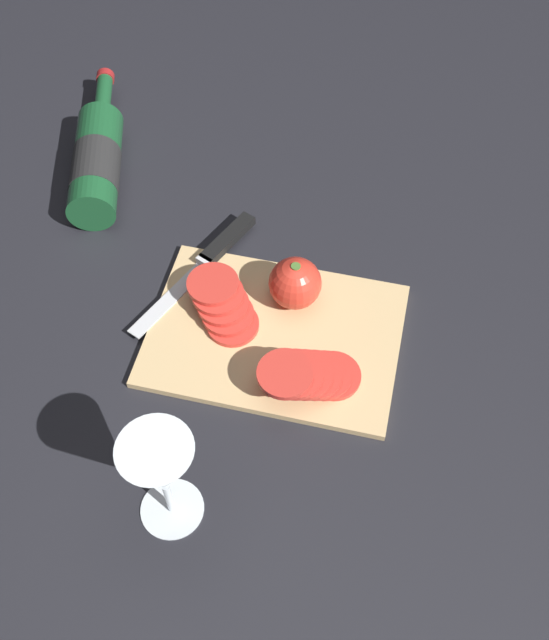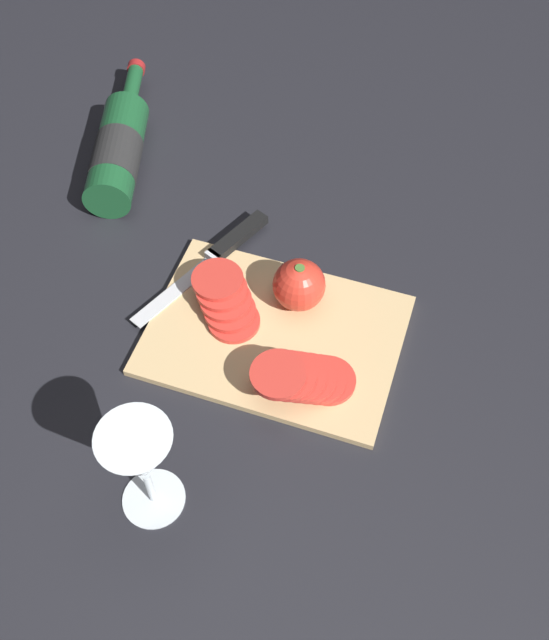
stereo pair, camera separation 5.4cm
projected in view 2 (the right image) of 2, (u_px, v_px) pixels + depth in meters
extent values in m
plane|color=black|center=(254.00, 340.00, 1.01)|extent=(3.00, 3.00, 0.00)
cube|color=tan|center=(274.00, 335.00, 1.01)|extent=(0.34, 0.24, 0.01)
cylinder|color=#194C28|center=(117.00, 153.00, 1.17)|extent=(0.13, 0.22, 0.07)
cone|color=#194C28|center=(128.00, 105.00, 1.24)|extent=(0.07, 0.04, 0.07)
cylinder|color=#194C28|center=(133.00, 85.00, 1.27)|extent=(0.05, 0.08, 0.03)
cylinder|color=maroon|center=(136.00, 68.00, 1.29)|extent=(0.03, 0.02, 0.03)
cylinder|color=black|center=(116.00, 161.00, 1.16)|extent=(0.10, 0.11, 0.07)
cylinder|color=silver|center=(154.00, 498.00, 0.88)|extent=(0.07, 0.07, 0.00)
cylinder|color=silver|center=(150.00, 487.00, 0.85)|extent=(0.01, 0.01, 0.06)
cone|color=silver|center=(140.00, 458.00, 0.79)|extent=(0.08, 0.08, 0.09)
cone|color=beige|center=(144.00, 469.00, 0.81)|extent=(0.03, 0.03, 0.04)
sphere|color=red|center=(299.00, 285.00, 1.01)|extent=(0.07, 0.07, 0.07)
cylinder|color=#47702D|center=(300.00, 269.00, 0.98)|extent=(0.01, 0.01, 0.01)
cube|color=silver|center=(175.00, 291.00, 1.05)|extent=(0.08, 0.15, 0.00)
cube|color=silver|center=(213.00, 257.00, 1.07)|extent=(0.03, 0.02, 0.01)
cube|color=black|center=(238.00, 236.00, 1.10)|extent=(0.06, 0.11, 0.01)
cylinder|color=red|center=(234.00, 321.00, 1.01)|extent=(0.07, 0.07, 0.01)
cylinder|color=red|center=(230.00, 311.00, 1.01)|extent=(0.07, 0.07, 0.01)
cylinder|color=red|center=(226.00, 300.00, 1.02)|extent=(0.07, 0.07, 0.01)
cylinder|color=red|center=(222.00, 290.00, 1.02)|extent=(0.07, 0.07, 0.01)
cylinder|color=red|center=(217.00, 280.00, 1.02)|extent=(0.07, 0.07, 0.01)
cylinder|color=red|center=(328.00, 380.00, 0.96)|extent=(0.07, 0.07, 0.01)
cylinder|color=red|center=(319.00, 379.00, 0.95)|extent=(0.07, 0.07, 0.01)
cylinder|color=red|center=(309.00, 378.00, 0.95)|extent=(0.07, 0.07, 0.01)
cylinder|color=red|center=(299.00, 377.00, 0.94)|extent=(0.07, 0.07, 0.01)
cylinder|color=red|center=(289.00, 376.00, 0.93)|extent=(0.07, 0.07, 0.01)
cylinder|color=red|center=(278.00, 374.00, 0.92)|extent=(0.07, 0.07, 0.01)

